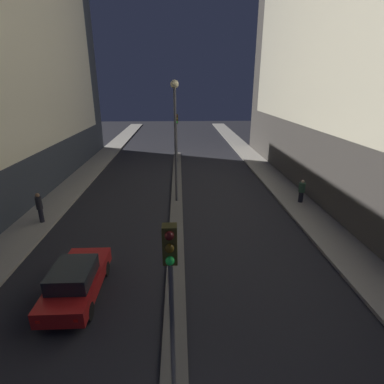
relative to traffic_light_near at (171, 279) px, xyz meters
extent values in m
cube|color=#F4EAC6|center=(-9.51, 15.01, 7.23)|extent=(0.05, 30.78, 15.09)
cube|color=#56544F|center=(0.00, 13.74, -3.63)|extent=(0.79, 31.67, 0.14)
cylinder|color=#4C4C51|center=(0.00, 0.03, -1.57)|extent=(0.12, 0.12, 3.97)
cube|color=#3D3814|center=(0.00, 0.03, 0.86)|extent=(0.32, 0.28, 0.90)
sphere|color=#4C0F0F|center=(0.00, -0.15, 1.16)|extent=(0.20, 0.20, 0.20)
sphere|color=#4C380A|center=(0.00, -0.15, 0.86)|extent=(0.20, 0.20, 0.20)
sphere|color=#1EEA4C|center=(0.00, -0.15, 0.56)|extent=(0.20, 0.20, 0.20)
cylinder|color=#4C4C51|center=(0.00, 24.86, -1.57)|extent=(0.12, 0.12, 3.97)
cube|color=#3D3814|center=(0.00, 24.86, 0.86)|extent=(0.32, 0.28, 0.90)
sphere|color=#4C0F0F|center=(0.00, 24.68, 1.16)|extent=(0.20, 0.20, 0.20)
sphere|color=#4C380A|center=(0.00, 24.68, 0.86)|extent=(0.20, 0.20, 0.20)
sphere|color=#1EEA4C|center=(0.00, 24.68, 0.56)|extent=(0.20, 0.20, 0.20)
cylinder|color=#4C4C51|center=(0.00, 13.88, 0.20)|extent=(0.16, 0.16, 7.52)
sphere|color=#F9EAB2|center=(0.00, 13.88, 4.11)|extent=(0.51, 0.51, 0.51)
cube|color=maroon|center=(-3.77, 4.18, -3.08)|extent=(1.72, 4.14, 0.59)
cube|color=black|center=(-3.77, 3.87, -2.49)|extent=(1.46, 1.86, 0.58)
cube|color=red|center=(-4.37, 2.12, -3.05)|extent=(0.14, 0.04, 0.10)
cube|color=red|center=(-3.17, 2.12, -3.05)|extent=(0.14, 0.04, 0.10)
cylinder|color=black|center=(-4.52, 5.47, -3.37)|extent=(0.22, 0.64, 0.64)
cylinder|color=black|center=(-3.02, 5.47, -3.37)|extent=(0.22, 0.64, 0.64)
cylinder|color=black|center=(-4.52, 2.90, -3.37)|extent=(0.22, 0.64, 0.64)
cylinder|color=black|center=(-3.02, 2.90, -3.37)|extent=(0.22, 0.64, 0.64)
cylinder|color=black|center=(-7.90, 10.69, -3.12)|extent=(0.26, 0.26, 0.82)
cylinder|color=#232328|center=(-7.90, 10.69, -2.34)|extent=(0.35, 0.35, 0.73)
sphere|color=#9E704C|center=(-7.90, 10.69, -1.86)|extent=(0.24, 0.24, 0.24)
cylinder|color=black|center=(8.53, 13.17, -3.17)|extent=(0.32, 0.32, 0.73)
cylinder|color=#33563D|center=(8.53, 13.17, -2.49)|extent=(0.42, 0.42, 0.65)
sphere|color=beige|center=(8.53, 13.17, -2.06)|extent=(0.21, 0.21, 0.21)
camera|label=1|loc=(0.23, -5.66, 4.10)|focal=28.00mm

